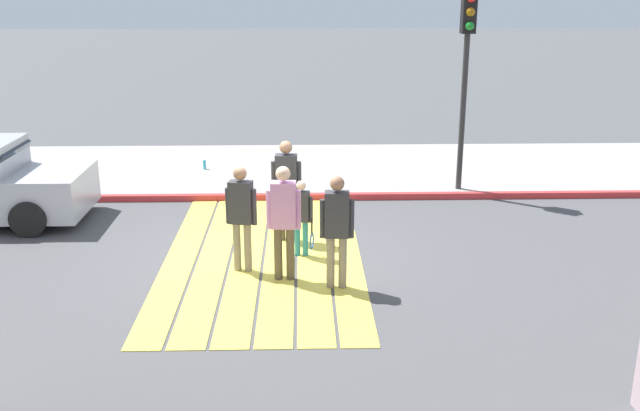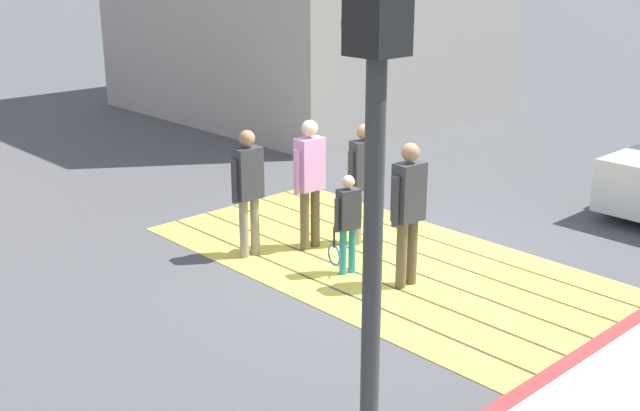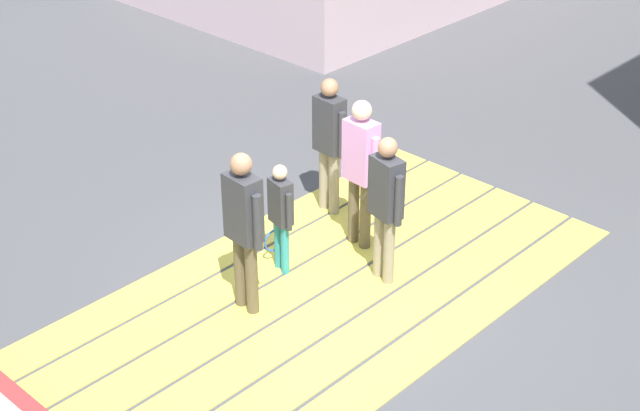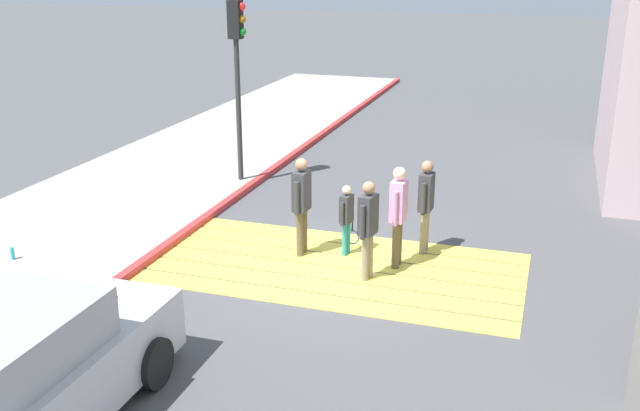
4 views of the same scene
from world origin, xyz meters
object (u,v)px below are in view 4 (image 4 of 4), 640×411
traffic_light_corner (237,55)px  pedestrian_child_with_racket (347,216)px  car_parked_near_curb (17,380)px  pedestrian_teen_behind (368,223)px  water_bottle (12,253)px  pedestrian_adult_lead (302,199)px  pedestrian_adult_side (398,210)px  pedestrian_adult_trailing (426,200)px

traffic_light_corner → pedestrian_child_with_racket: 5.44m
car_parked_near_curb → pedestrian_teen_behind: size_ratio=2.51×
car_parked_near_curb → water_bottle: size_ratio=19.56×
car_parked_near_curb → pedestrian_child_with_racket: size_ratio=3.29×
pedestrian_child_with_racket → pedestrian_teen_behind: bearing=-56.2°
traffic_light_corner → pedestrian_child_with_racket: size_ratio=3.24×
pedestrian_adult_lead → pedestrian_child_with_racket: (0.76, 0.26, -0.32)m
pedestrian_adult_lead → traffic_light_corner: bearing=127.4°
pedestrian_child_with_racket → pedestrian_adult_lead: bearing=-161.1°
water_bottle → pedestrian_adult_side: 6.77m
pedestrian_adult_trailing → pedestrian_adult_side: pedestrian_adult_side is taller
pedestrian_adult_side → pedestrian_child_with_racket: size_ratio=1.38×
car_parked_near_curb → pedestrian_teen_behind: (2.62, 5.34, 0.26)m
traffic_light_corner → pedestrian_teen_behind: (4.19, -4.34, -2.04)m
pedestrian_adult_side → pedestrian_child_with_racket: 1.07m
pedestrian_teen_behind → car_parked_near_curb: bearing=-116.1°
traffic_light_corner → pedestrian_adult_trailing: traffic_light_corner is taller
pedestrian_adult_side → water_bottle: bearing=-162.3°
traffic_light_corner → pedestrian_adult_lead: (2.80, -3.67, -1.98)m
pedestrian_teen_behind → pedestrian_child_with_racket: size_ratio=1.31×
traffic_light_corner → pedestrian_adult_lead: bearing=-52.6°
car_parked_near_curb → pedestrian_adult_trailing: pedestrian_adult_trailing is taller
pedestrian_adult_lead → pedestrian_teen_behind: pedestrian_adult_lead is taller
pedestrian_adult_trailing → pedestrian_child_with_racket: (-1.33, -0.52, -0.28)m
water_bottle → pedestrian_adult_lead: size_ratio=0.12×
pedestrian_adult_side → pedestrian_child_with_racket: pedestrian_adult_side is taller
water_bottle → pedestrian_adult_side: size_ratio=0.12×
pedestrian_adult_trailing → pedestrian_child_with_racket: bearing=-158.8°
pedestrian_adult_lead → pedestrian_adult_side: 1.75m
water_bottle → pedestrian_teen_behind: size_ratio=0.13×
pedestrian_adult_trailing → pedestrian_child_with_racket: 1.45m
pedestrian_adult_lead → pedestrian_teen_behind: (1.39, -0.68, -0.06)m
pedestrian_adult_side → pedestrian_adult_trailing: bearing=66.8°
car_parked_near_curb → pedestrian_teen_behind: bearing=63.9°
car_parked_near_curb → traffic_light_corner: (-1.58, 9.68, 2.30)m
pedestrian_adult_lead → pedestrian_adult_side: pedestrian_adult_lead is taller
water_bottle → pedestrian_child_with_racket: size_ratio=0.17×
water_bottle → pedestrian_adult_lead: bearing=23.8°
car_parked_near_curb → pedestrian_child_with_racket: (1.99, 6.28, 0.00)m
pedestrian_teen_behind → pedestrian_child_with_racket: (-0.63, 0.94, -0.26)m
pedestrian_adult_lead → pedestrian_child_with_racket: size_ratio=1.38×
pedestrian_adult_lead → pedestrian_child_with_racket: pedestrian_adult_lead is taller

